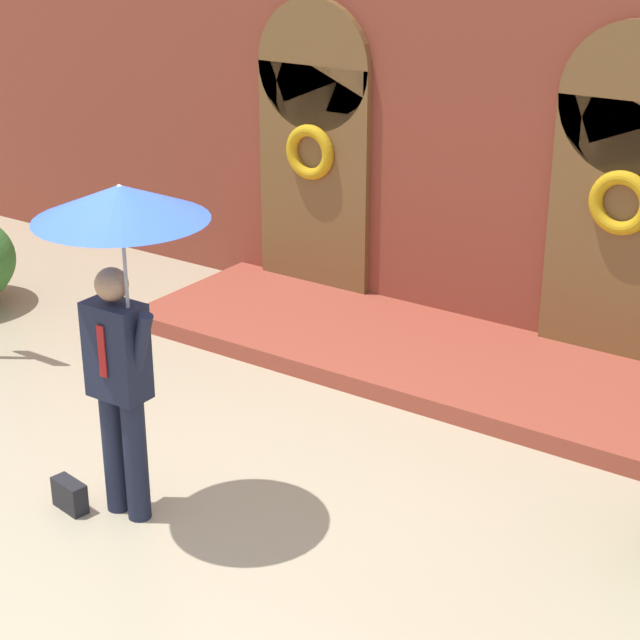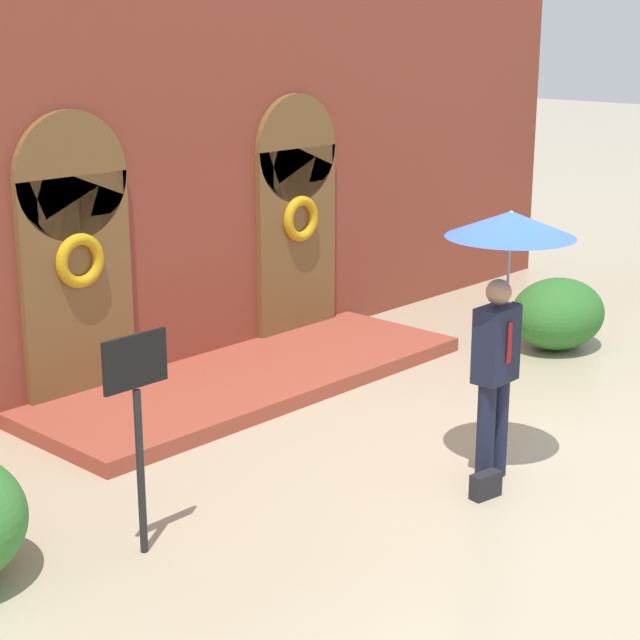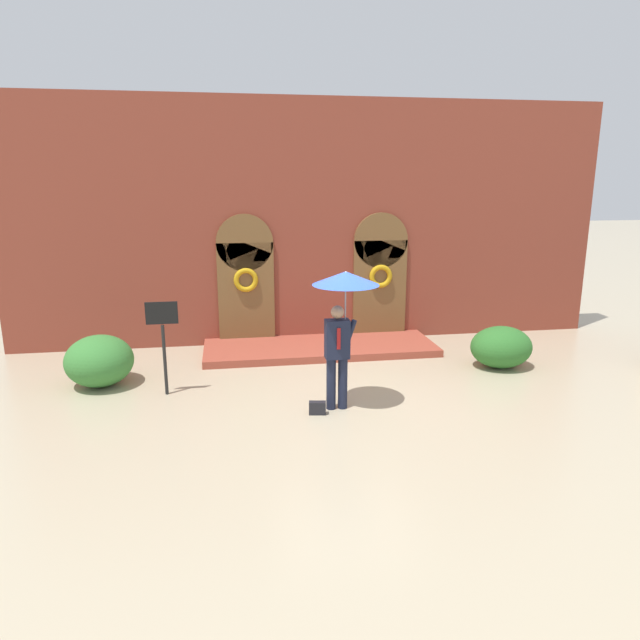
# 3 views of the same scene
# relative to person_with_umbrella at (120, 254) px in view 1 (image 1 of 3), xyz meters

# --- Properties ---
(ground_plane) EXTENTS (80.00, 80.00, 0.00)m
(ground_plane) POSITION_rel_person_with_umbrella_xyz_m (0.16, 0.27, -1.91)
(ground_plane) COLOR tan
(building_facade) EXTENTS (14.00, 2.30, 5.60)m
(building_facade) POSITION_rel_person_with_umbrella_xyz_m (0.16, 4.42, 0.77)
(building_facade) COLOR brown
(building_facade) RESTS_ON ground
(person_with_umbrella) EXTENTS (1.10, 1.10, 2.36)m
(person_with_umbrella) POSITION_rel_person_with_umbrella_xyz_m (0.00, 0.00, 0.00)
(person_with_umbrella) COLOR #191E33
(person_with_umbrella) RESTS_ON ground
(handbag) EXTENTS (0.30, 0.17, 0.22)m
(handbag) POSITION_rel_person_with_umbrella_xyz_m (-0.46, -0.20, -1.80)
(handbag) COLOR black
(handbag) RESTS_ON ground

